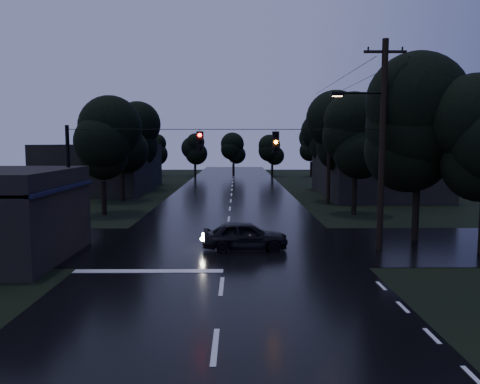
{
  "coord_description": "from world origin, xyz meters",
  "views": [
    {
      "loc": [
        0.56,
        -11.36,
        5.14
      ],
      "look_at": [
        0.72,
        13.35,
        2.56
      ],
      "focal_mm": 35.0,
      "sensor_mm": 36.0,
      "label": 1
    }
  ],
  "objects": [
    {
      "name": "span_signals",
      "position": [
        0.56,
        10.99,
        5.24
      ],
      "size": [
        15.0,
        0.37,
        1.12
      ],
      "color": "black",
      "rests_on": "ground"
    },
    {
      "name": "building_far_right",
      "position": [
        14.0,
        34.0,
        2.2
      ],
      "size": [
        10.0,
        14.0,
        4.4
      ],
      "primitive_type": "cube",
      "color": "black",
      "rests_on": "ground"
    },
    {
      "name": "utility_pole_main",
      "position": [
        7.41,
        11.0,
        5.26
      ],
      "size": [
        3.5,
        0.3,
        10.0
      ],
      "color": "black",
      "rests_on": "ground"
    },
    {
      "name": "tree_left_b",
      "position": [
        -9.6,
        30.0,
        5.62
      ],
      "size": [
        4.2,
        4.2,
        8.85
      ],
      "color": "black",
      "rests_on": "ground"
    },
    {
      "name": "tree_left_c",
      "position": [
        -10.2,
        40.0,
        5.99
      ],
      "size": [
        4.48,
        4.48,
        9.44
      ],
      "color": "black",
      "rests_on": "ground"
    },
    {
      "name": "building_far_left",
      "position": [
        -14.0,
        40.0,
        2.5
      ],
      "size": [
        10.0,
        16.0,
        5.0
      ],
      "primitive_type": "cube",
      "color": "black",
      "rests_on": "ground"
    },
    {
      "name": "car",
      "position": [
        0.95,
        10.88,
        0.7
      ],
      "size": [
        4.19,
        1.85,
        1.4
      ],
      "primitive_type": "imported",
      "rotation": [
        0.0,
        0.0,
        1.62
      ],
      "color": "black",
      "rests_on": "ground"
    },
    {
      "name": "main_road",
      "position": [
        0.0,
        30.0,
        0.0
      ],
      "size": [
        12.0,
        120.0,
        0.02
      ],
      "primitive_type": "cube",
      "color": "black",
      "rests_on": "ground"
    },
    {
      "name": "tree_corner_near",
      "position": [
        10.0,
        13.0,
        5.99
      ],
      "size": [
        4.48,
        4.48,
        9.44
      ],
      "color": "black",
      "rests_on": "ground"
    },
    {
      "name": "ground",
      "position": [
        0.0,
        0.0,
        0.0
      ],
      "size": [
        160.0,
        160.0,
        0.0
      ],
      "primitive_type": "plane",
      "color": "black",
      "rests_on": "ground"
    },
    {
      "name": "tree_right_a",
      "position": [
        9.0,
        22.0,
        5.62
      ],
      "size": [
        4.2,
        4.2,
        8.85
      ],
      "color": "black",
      "rests_on": "ground"
    },
    {
      "name": "anchor_pole_left",
      "position": [
        -7.5,
        11.0,
        3.0
      ],
      "size": [
        0.18,
        0.18,
        6.0
      ],
      "primitive_type": "cylinder",
      "color": "black",
      "rests_on": "ground"
    },
    {
      "name": "tree_right_b",
      "position": [
        9.6,
        30.0,
        5.99
      ],
      "size": [
        4.48,
        4.48,
        9.44
      ],
      "color": "black",
      "rests_on": "ground"
    },
    {
      "name": "utility_pole_far",
      "position": [
        8.3,
        28.0,
        3.88
      ],
      "size": [
        2.0,
        0.3,
        7.5
      ],
      "color": "black",
      "rests_on": "ground"
    },
    {
      "name": "tree_right_c",
      "position": [
        10.2,
        40.0,
        6.37
      ],
      "size": [
        4.76,
        4.76,
        10.03
      ],
      "color": "black",
      "rests_on": "ground"
    },
    {
      "name": "cross_street",
      "position": [
        0.0,
        12.0,
        0.0
      ],
      "size": [
        60.0,
        9.0,
        0.02
      ],
      "primitive_type": "cube",
      "color": "black",
      "rests_on": "ground"
    },
    {
      "name": "tree_left_a",
      "position": [
        -9.0,
        22.0,
        5.24
      ],
      "size": [
        3.92,
        3.92,
        8.26
      ],
      "color": "black",
      "rests_on": "ground"
    }
  ]
}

